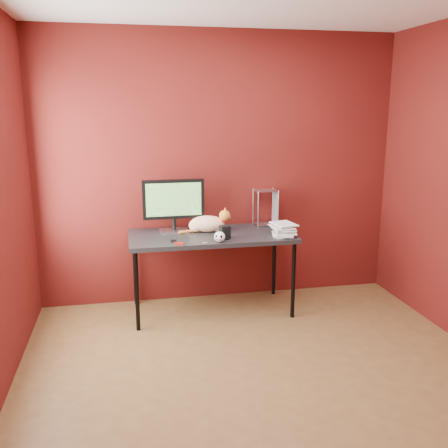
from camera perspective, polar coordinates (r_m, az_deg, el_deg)
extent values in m
cube|color=brown|center=(3.66, 4.92, -17.88)|extent=(3.50, 3.50, 0.01)
cube|color=#4E100E|center=(4.88, -0.52, 6.30)|extent=(3.50, 0.02, 2.60)
cube|color=#4E100E|center=(1.66, 23.11, -8.86)|extent=(3.50, 0.02, 2.60)
cube|color=black|center=(4.59, -1.45, -1.40)|extent=(1.50, 0.70, 0.04)
cylinder|color=black|center=(4.35, -9.92, -7.61)|extent=(0.04, 0.04, 0.71)
cylinder|color=black|center=(4.59, 7.92, -6.42)|extent=(0.04, 0.04, 0.71)
cylinder|color=black|center=(4.92, -10.13, -5.14)|extent=(0.04, 0.04, 0.71)
cylinder|color=black|center=(5.13, 5.73, -4.22)|extent=(0.04, 0.04, 0.71)
cube|color=#AAA9AE|center=(4.69, -5.70, -0.77)|extent=(0.27, 0.19, 0.02)
cylinder|color=black|center=(4.67, -5.72, 0.01)|extent=(0.04, 0.04, 0.11)
cube|color=black|center=(4.62, -5.79, 2.84)|extent=(0.57, 0.04, 0.37)
cube|color=#184B14|center=(4.62, -5.79, 2.84)|extent=(0.51, 0.01, 0.31)
ellipsoid|color=orange|center=(4.65, -1.92, 0.03)|extent=(0.35, 0.22, 0.15)
ellipsoid|color=orange|center=(4.66, -3.10, -0.15)|extent=(0.18, 0.17, 0.12)
sphere|color=white|center=(4.66, -0.74, -0.25)|extent=(0.11, 0.11, 0.11)
sphere|color=orange|center=(4.64, 0.08, 0.97)|extent=(0.11, 0.11, 0.11)
cone|color=orange|center=(4.60, 0.15, 1.54)|extent=(0.03, 0.03, 0.04)
cone|color=orange|center=(4.65, 0.13, 1.67)|extent=(0.03, 0.03, 0.04)
cylinder|color=red|center=(4.65, -0.10, 0.45)|extent=(0.08, 0.08, 0.01)
cylinder|color=orange|center=(4.63, -4.18, -0.87)|extent=(0.17, 0.07, 0.03)
ellipsoid|color=white|center=(4.30, -0.50, -1.47)|extent=(0.10, 0.10, 0.09)
ellipsoid|color=black|center=(4.25, -0.66, -1.47)|extent=(0.02, 0.02, 0.03)
ellipsoid|color=black|center=(4.26, -0.15, -1.45)|extent=(0.02, 0.02, 0.03)
cube|color=black|center=(4.26, -0.39, -1.82)|extent=(0.05, 0.02, 0.00)
cylinder|color=black|center=(4.42, 0.08, -1.59)|extent=(0.10, 0.10, 0.01)
cube|color=black|center=(4.41, 0.08, -0.85)|extent=(0.10, 0.09, 0.10)
imported|color=beige|center=(4.53, 5.68, 0.20)|extent=(0.24, 0.28, 0.25)
imported|color=beige|center=(4.48, 5.75, 3.26)|extent=(0.21, 0.27, 0.25)
imported|color=beige|center=(4.44, 5.83, 6.38)|extent=(0.19, 0.25, 0.25)
imported|color=beige|center=(4.42, 5.90, 9.54)|extent=(0.20, 0.26, 0.25)
imported|color=beige|center=(4.41, 5.98, 12.72)|extent=(0.22, 0.27, 0.25)
cylinder|color=#AAA9AE|center=(4.81, 3.87, 1.68)|extent=(0.01, 0.01, 0.35)
cylinder|color=#AAA9AE|center=(4.87, 6.21, 1.77)|extent=(0.01, 0.01, 0.35)
cylinder|color=#AAA9AE|center=(4.97, 3.37, 2.06)|extent=(0.01, 0.01, 0.35)
cylinder|color=#AAA9AE|center=(5.03, 5.64, 2.15)|extent=(0.01, 0.01, 0.35)
cube|color=#AAA9AE|center=(4.95, 4.73, 0.01)|extent=(0.21, 0.18, 0.01)
cube|color=#AAA9AE|center=(4.89, 4.81, 3.85)|extent=(0.21, 0.18, 0.01)
cube|color=#A9120D|center=(4.26, -5.14, -2.22)|extent=(0.08, 0.05, 0.02)
cube|color=black|center=(4.33, -5.78, -1.93)|extent=(0.05, 0.04, 0.02)
cylinder|color=#AAA9AE|center=(4.29, -2.18, -2.15)|extent=(0.04, 0.04, 0.00)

